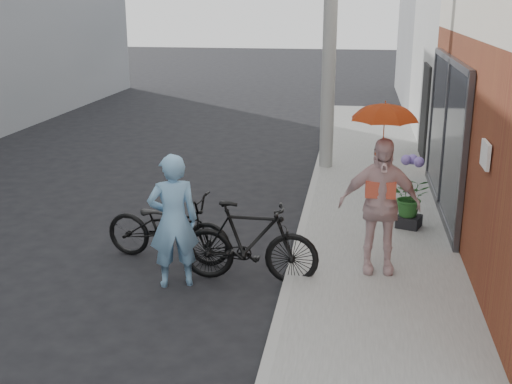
% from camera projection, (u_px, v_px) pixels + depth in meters
% --- Properties ---
extents(ground, '(80.00, 80.00, 0.00)m').
position_uv_depth(ground, '(212.00, 290.00, 8.07)').
color(ground, black).
rests_on(ground, ground).
extents(sidewalk, '(2.20, 24.00, 0.12)m').
position_uv_depth(sidewalk, '(378.00, 238.00, 9.63)').
color(sidewalk, gray).
rests_on(sidewalk, ground).
extents(curb, '(0.12, 24.00, 0.12)m').
position_uv_depth(curb, '(301.00, 234.00, 9.80)').
color(curb, '#9E9E99').
rests_on(curb, ground).
extents(officer, '(0.74, 0.62, 1.72)m').
position_uv_depth(officer, '(173.00, 221.00, 7.97)').
color(officer, '#75A9D1').
rests_on(officer, ground).
extents(bike_left, '(1.92, 0.93, 0.97)m').
position_uv_depth(bike_left, '(168.00, 227.00, 8.87)').
color(bike_left, black).
rests_on(bike_left, ground).
extents(bike_right, '(1.79, 0.52, 1.07)m').
position_uv_depth(bike_right, '(249.00, 242.00, 8.17)').
color(bike_right, black).
rests_on(bike_right, ground).
extents(kimono_woman, '(1.06, 0.51, 1.76)m').
position_uv_depth(kimono_woman, '(379.00, 206.00, 8.12)').
color(kimono_woman, beige).
rests_on(kimono_woman, sidewalk).
extents(parasol, '(0.80, 0.80, 0.70)m').
position_uv_depth(parasol, '(385.00, 109.00, 7.76)').
color(parasol, '#C04316').
rests_on(parasol, kimono_woman).
extents(planter, '(0.44, 0.44, 0.18)m').
position_uv_depth(planter, '(409.00, 221.00, 9.92)').
color(planter, black).
rests_on(planter, sidewalk).
extents(potted_plant, '(0.56, 0.49, 0.62)m').
position_uv_depth(potted_plant, '(411.00, 197.00, 9.80)').
color(potted_plant, '#285F26').
rests_on(potted_plant, planter).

